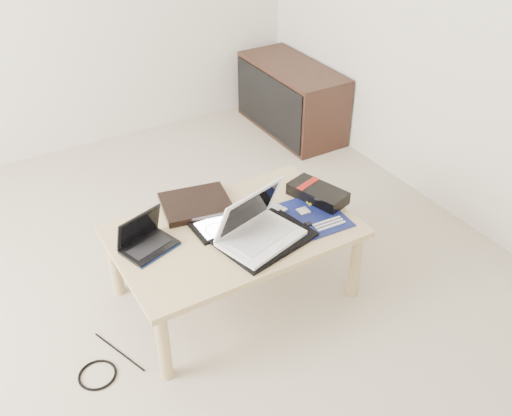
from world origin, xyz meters
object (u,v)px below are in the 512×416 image
coffee_table (234,237)px  white_laptop (257,228)px  media_cabinet (290,98)px  gpu_box (318,193)px  netbook (146,241)px

coffee_table → white_laptop: bearing=-70.0°
media_cabinet → gpu_box: 1.56m
white_laptop → gpu_box: (0.43, 0.14, -0.04)m
coffee_table → netbook: size_ratio=4.08×
white_laptop → coffee_table: bearing=110.0°
netbook → media_cabinet: bearing=38.4°
coffee_table → white_laptop: size_ratio=2.72×
gpu_box → white_laptop: bearing=-162.2°
coffee_table → gpu_box: 0.49m
coffee_table → netbook: bearing=168.3°
white_laptop → gpu_box: bearing=17.8°
coffee_table → gpu_box: size_ratio=3.42×
gpu_box → media_cabinet: bearing=61.3°
white_laptop → gpu_box: 0.46m
netbook → coffee_table: bearing=-11.7°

